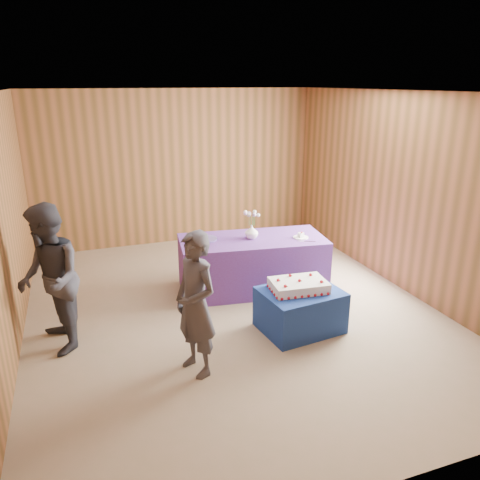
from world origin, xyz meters
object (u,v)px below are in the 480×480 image
vase (252,232)px  serving_table (252,264)px  guest_right (50,280)px  cake_table (300,310)px  guest_left (196,305)px  sheet_cake (299,285)px

vase → serving_table: bearing=-32.3°
serving_table → vase: (-0.01, 0.01, 0.47)m
serving_table → guest_right: guest_right is taller
vase → cake_table: bearing=-84.4°
serving_table → guest_right: bearing=-156.3°
serving_table → guest_left: bearing=-119.0°
cake_table → vase: bearing=88.8°
cake_table → guest_left: bearing=-170.0°
vase → guest_left: 2.10m
vase → sheet_cake: bearing=-85.3°
guest_right → vase: bearing=96.0°
guest_left → guest_right: guest_right is taller
sheet_cake → guest_right: bearing=174.6°
guest_right → cake_table: bearing=68.6°
cake_table → guest_right: size_ratio=0.55×
sheet_cake → vase: vase is taller
cake_table → sheet_cake: (-0.02, 0.03, 0.31)m
cake_table → serving_table: (-0.11, 1.27, 0.12)m
serving_table → vase: 0.47m
vase → guest_right: bearing=-163.7°
serving_table → sheet_cake: (0.09, -1.25, 0.18)m
sheet_cake → guest_left: (-1.34, -0.44, 0.19)m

